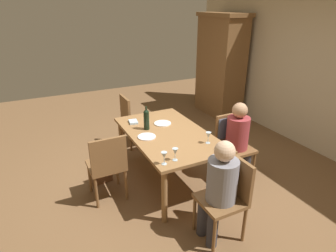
{
  "coord_description": "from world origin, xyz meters",
  "views": [
    {
      "loc": [
        3.16,
        -1.57,
        2.36
      ],
      "look_at": [
        0.0,
        0.0,
        0.83
      ],
      "focal_mm": 30.53,
      "sensor_mm": 36.0,
      "label": 1
    }
  ],
  "objects_px": {
    "armoire_cabinet": "(220,65)",
    "handbag": "(102,175)",
    "chair_right_end": "(228,193)",
    "chair_far_right": "(231,137)",
    "person_woman_host": "(220,185)",
    "wine_glass_near_left": "(175,152)",
    "dinner_plate_host": "(147,137)",
    "dining_table": "(168,138)",
    "wine_glass_centre": "(164,156)",
    "wine_bottle_tall_green": "(146,119)",
    "chair_left_end": "(132,118)",
    "dinner_plate_guest_left": "(163,123)",
    "person_man_bearded": "(238,137)",
    "wine_glass_near_right": "(208,135)",
    "chair_near": "(107,163)"
  },
  "relations": [
    {
      "from": "person_woman_host",
      "to": "wine_glass_near_left",
      "type": "relative_size",
      "value": 7.72
    },
    {
      "from": "wine_glass_centre",
      "to": "wine_glass_near_right",
      "type": "xyz_separation_m",
      "value": [
        -0.22,
        0.72,
        0.0
      ]
    },
    {
      "from": "dining_table",
      "to": "armoire_cabinet",
      "type": "bearing_deg",
      "value": 130.89
    },
    {
      "from": "armoire_cabinet",
      "to": "chair_right_end",
      "type": "relative_size",
      "value": 2.37
    },
    {
      "from": "chair_left_end",
      "to": "wine_bottle_tall_green",
      "type": "relative_size",
      "value": 2.76
    },
    {
      "from": "chair_far_right",
      "to": "wine_glass_centre",
      "type": "relative_size",
      "value": 6.17
    },
    {
      "from": "chair_far_right",
      "to": "handbag",
      "type": "bearing_deg",
      "value": -19.03
    },
    {
      "from": "chair_right_end",
      "to": "wine_bottle_tall_green",
      "type": "bearing_deg",
      "value": 11.57
    },
    {
      "from": "armoire_cabinet",
      "to": "dinner_plate_guest_left",
      "type": "xyz_separation_m",
      "value": [
        1.64,
        -2.18,
        -0.36
      ]
    },
    {
      "from": "dining_table",
      "to": "chair_near",
      "type": "relative_size",
      "value": 1.85
    },
    {
      "from": "wine_glass_near_left",
      "to": "dinner_plate_host",
      "type": "height_order",
      "value": "wine_glass_near_left"
    },
    {
      "from": "armoire_cabinet",
      "to": "dinner_plate_host",
      "type": "height_order",
      "value": "armoire_cabinet"
    },
    {
      "from": "armoire_cabinet",
      "to": "chair_right_end",
      "type": "distance_m",
      "value": 3.89
    },
    {
      "from": "wine_glass_near_left",
      "to": "armoire_cabinet",
      "type": "bearing_deg",
      "value": 136.52
    },
    {
      "from": "wine_bottle_tall_green",
      "to": "handbag",
      "type": "distance_m",
      "value": 1.03
    },
    {
      "from": "dinner_plate_guest_left",
      "to": "handbag",
      "type": "distance_m",
      "value": 1.14
    },
    {
      "from": "chair_left_end",
      "to": "handbag",
      "type": "xyz_separation_m",
      "value": [
        0.88,
        -0.8,
        -0.42
      ]
    },
    {
      "from": "person_man_bearded",
      "to": "chair_left_end",
      "type": "bearing_deg",
      "value": -59.39
    },
    {
      "from": "wine_glass_centre",
      "to": "dinner_plate_host",
      "type": "bearing_deg",
      "value": 172.78
    },
    {
      "from": "armoire_cabinet",
      "to": "chair_right_end",
      "type": "xyz_separation_m",
      "value": [
        3.18,
        -2.17,
        -0.56
      ]
    },
    {
      "from": "chair_left_end",
      "to": "wine_glass_near_right",
      "type": "relative_size",
      "value": 6.17
    },
    {
      "from": "wine_glass_centre",
      "to": "person_woman_host",
      "type": "bearing_deg",
      "value": 36.46
    },
    {
      "from": "dining_table",
      "to": "wine_glass_centre",
      "type": "bearing_deg",
      "value": -29.33
    },
    {
      "from": "wine_glass_near_right",
      "to": "wine_bottle_tall_green",
      "type": "bearing_deg",
      "value": -144.6
    },
    {
      "from": "wine_bottle_tall_green",
      "to": "wine_glass_centre",
      "type": "distance_m",
      "value": 0.98
    },
    {
      "from": "chair_right_end",
      "to": "chair_far_right",
      "type": "xyz_separation_m",
      "value": [
        -0.97,
        0.8,
        0.06
      ]
    },
    {
      "from": "chair_left_end",
      "to": "wine_glass_near_right",
      "type": "xyz_separation_m",
      "value": [
        1.73,
        0.4,
        0.31
      ]
    },
    {
      "from": "dining_table",
      "to": "chair_near",
      "type": "bearing_deg",
      "value": -84.36
    },
    {
      "from": "chair_right_end",
      "to": "dinner_plate_host",
      "type": "height_order",
      "value": "chair_right_end"
    },
    {
      "from": "chair_far_right",
      "to": "wine_bottle_tall_green",
      "type": "xyz_separation_m",
      "value": [
        -0.5,
        -1.1,
        0.29
      ]
    },
    {
      "from": "person_man_bearded",
      "to": "dinner_plate_guest_left",
      "type": "bearing_deg",
      "value": -41.64
    },
    {
      "from": "chair_near",
      "to": "handbag",
      "type": "height_order",
      "value": "chair_near"
    },
    {
      "from": "chair_far_right",
      "to": "dinner_plate_guest_left",
      "type": "distance_m",
      "value": 1.01
    },
    {
      "from": "wine_glass_near_left",
      "to": "wine_glass_centre",
      "type": "height_order",
      "value": "same"
    },
    {
      "from": "chair_right_end",
      "to": "wine_bottle_tall_green",
      "type": "relative_size",
      "value": 2.76
    },
    {
      "from": "armoire_cabinet",
      "to": "person_woman_host",
      "type": "height_order",
      "value": "armoire_cabinet"
    },
    {
      "from": "chair_far_right",
      "to": "chair_left_end",
      "type": "height_order",
      "value": "same"
    },
    {
      "from": "chair_right_end",
      "to": "handbag",
      "type": "height_order",
      "value": "chair_right_end"
    },
    {
      "from": "wine_glass_centre",
      "to": "dinner_plate_guest_left",
      "type": "relative_size",
      "value": 0.6
    },
    {
      "from": "dinner_plate_host",
      "to": "handbag",
      "type": "distance_m",
      "value": 0.92
    },
    {
      "from": "armoire_cabinet",
      "to": "chair_far_right",
      "type": "xyz_separation_m",
      "value": [
        2.21,
        -1.37,
        -0.5
      ]
    },
    {
      "from": "wine_bottle_tall_green",
      "to": "dinner_plate_guest_left",
      "type": "distance_m",
      "value": 0.33
    },
    {
      "from": "armoire_cabinet",
      "to": "handbag",
      "type": "bearing_deg",
      "value": -62.96
    },
    {
      "from": "person_woman_host",
      "to": "dinner_plate_host",
      "type": "xyz_separation_m",
      "value": [
        -1.23,
        -0.29,
        0.08
      ]
    },
    {
      "from": "wine_bottle_tall_green",
      "to": "wine_glass_centre",
      "type": "relative_size",
      "value": 2.24
    },
    {
      "from": "dining_table",
      "to": "wine_glass_near_right",
      "type": "bearing_deg",
      "value": 31.94
    },
    {
      "from": "dining_table",
      "to": "dinner_plate_host",
      "type": "relative_size",
      "value": 7.11
    },
    {
      "from": "person_woman_host",
      "to": "wine_glass_centre",
      "type": "relative_size",
      "value": 7.72
    },
    {
      "from": "handbag",
      "to": "dinner_plate_host",
      "type": "bearing_deg",
      "value": 58.46
    },
    {
      "from": "person_woman_host",
      "to": "wine_glass_centre",
      "type": "xyz_separation_m",
      "value": [
        -0.51,
        -0.38,
        0.18
      ]
    }
  ]
}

